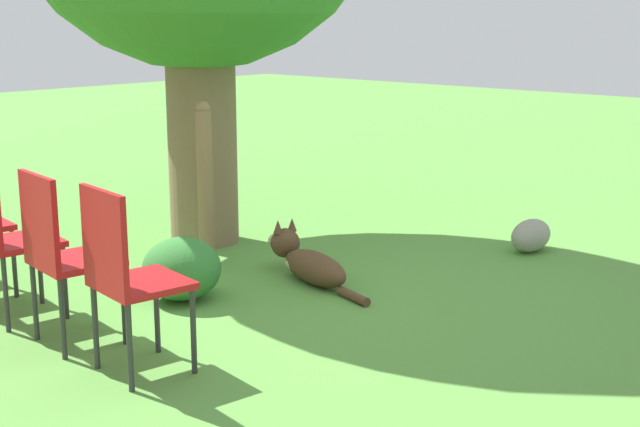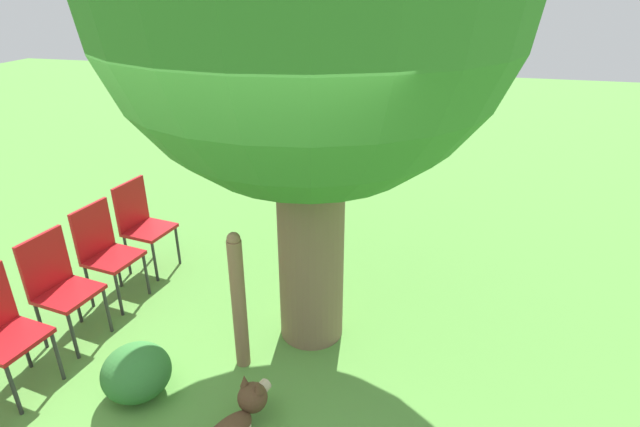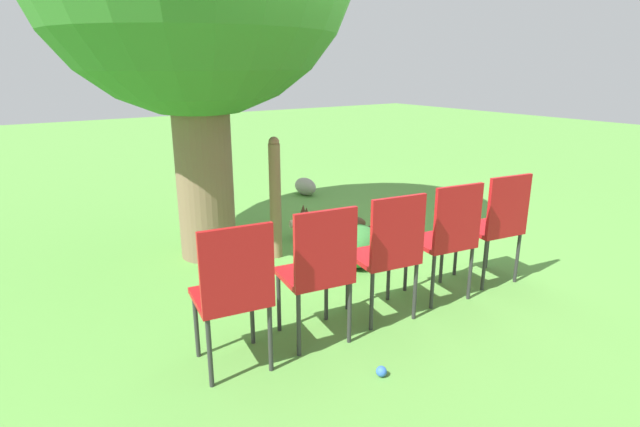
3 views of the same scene
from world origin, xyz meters
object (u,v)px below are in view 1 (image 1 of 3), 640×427
at_px(red_chair_0, 125,269).
at_px(red_chair_1, 60,247).
at_px(fence_post, 205,183).
at_px(red_chair_2, 5,229).
at_px(dog, 307,262).

relative_size(red_chair_0, red_chair_1, 1.00).
bearing_deg(fence_post, red_chair_0, -142.03).
xyz_separation_m(fence_post, red_chair_0, (-1.63, -1.27, -0.04)).
distance_m(red_chair_1, red_chair_2, 0.61).
bearing_deg(red_chair_0, dog, 22.60).
relative_size(red_chair_0, red_chair_2, 1.00).
bearing_deg(red_chair_1, red_chair_0, -82.43).
xyz_separation_m(red_chair_1, red_chair_2, (0.01, 0.61, 0.00)).
distance_m(fence_post, red_chair_2, 1.60).
height_order(red_chair_0, red_chair_1, same).
distance_m(dog, red_chair_0, 1.94).
bearing_deg(fence_post, red_chair_1, -157.87).
height_order(dog, red_chair_0, red_chair_0).
distance_m(dog, red_chair_1, 1.88).
height_order(dog, red_chair_1, red_chair_1).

